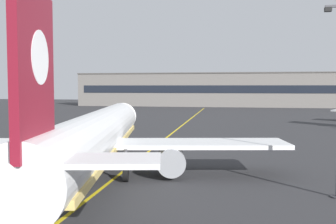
# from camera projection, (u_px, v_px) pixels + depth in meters

# --- Properties ---
(taxiway_centreline) EXTENTS (6.17, 179.91, 0.01)m
(taxiway_centreline) POSITION_uv_depth(u_px,v_px,m) (156.00, 146.00, 50.67)
(taxiway_centreline) COLOR yellow
(taxiway_centreline) RESTS_ON ground
(airliner_foreground) EXTENTS (32.32, 41.23, 11.65)m
(airliner_foreground) POSITION_uv_depth(u_px,v_px,m) (96.00, 136.00, 33.31)
(airliner_foreground) COLOR white
(airliner_foreground) RESTS_ON ground
(terminal_building) EXTENTS (124.20, 12.40, 12.70)m
(terminal_building) POSITION_uv_depth(u_px,v_px,m) (240.00, 90.00, 150.20)
(terminal_building) COLOR slate
(terminal_building) RESTS_ON ground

